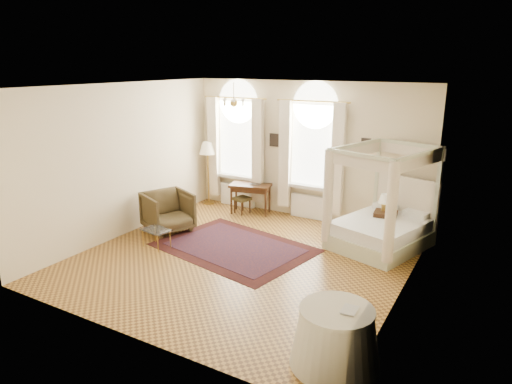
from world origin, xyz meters
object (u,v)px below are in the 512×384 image
(writing_desk, at_px, (250,189))
(canopy_bed, at_px, (380,225))
(nightstand, at_px, (385,226))
(coffee_table, at_px, (156,231))
(side_table, at_px, (336,337))
(stool, at_px, (242,200))
(armchair, at_px, (168,211))
(floor_lamp, at_px, (208,151))

(writing_desk, bearing_deg, canopy_bed, -9.53)
(nightstand, xyz_separation_m, coffee_table, (-4.01, -2.67, 0.02))
(nightstand, relative_size, side_table, 0.58)
(writing_desk, xyz_separation_m, coffee_table, (-0.57, -2.88, -0.30))
(stool, distance_m, armchair, 2.06)
(canopy_bed, distance_m, side_table, 4.13)
(floor_lamp, bearing_deg, armchair, -79.17)
(nightstand, relative_size, floor_lamp, 0.39)
(writing_desk, bearing_deg, nightstand, -3.51)
(nightstand, distance_m, side_table, 4.50)
(canopy_bed, distance_m, nightstand, 0.39)
(nightstand, height_order, coffee_table, nightstand)
(stool, xyz_separation_m, armchair, (-0.82, -1.89, 0.10))
(side_table, bearing_deg, armchair, 151.70)
(side_table, bearing_deg, writing_desk, 130.43)
(nightstand, height_order, floor_lamp, floor_lamp)
(armchair, xyz_separation_m, coffee_table, (0.43, -0.89, -0.10))
(stool, height_order, coffee_table, stool)
(nightstand, xyz_separation_m, armchair, (-4.45, -1.78, 0.12))
(nightstand, xyz_separation_m, floor_lamp, (-4.86, 0.39, 1.11))
(canopy_bed, xyz_separation_m, armchair, (-4.44, -1.41, -0.03))
(nightstand, distance_m, stool, 3.63)
(canopy_bed, relative_size, stool, 5.03)
(stool, bearing_deg, coffee_table, -97.92)
(armchair, bearing_deg, coffee_table, -129.84)
(canopy_bed, height_order, nightstand, canopy_bed)
(writing_desk, height_order, stool, writing_desk)
(stool, xyz_separation_m, coffee_table, (-0.39, -2.77, -0.00))
(writing_desk, xyz_separation_m, floor_lamp, (-1.42, 0.17, 0.79))
(nightstand, relative_size, stool, 1.46)
(canopy_bed, xyz_separation_m, floor_lamp, (-4.86, 0.75, 0.97))
(writing_desk, distance_m, side_table, 6.15)
(canopy_bed, height_order, writing_desk, canopy_bed)
(canopy_bed, distance_m, floor_lamp, 5.01)
(floor_lamp, bearing_deg, nightstand, -4.53)
(writing_desk, xyz_separation_m, stool, (-0.18, -0.11, -0.30))
(nightstand, bearing_deg, side_table, -83.10)
(canopy_bed, height_order, side_table, canopy_bed)
(armchair, distance_m, coffee_table, 0.99)
(nightstand, height_order, side_table, side_table)
(writing_desk, distance_m, armchair, 2.24)
(nightstand, relative_size, coffee_table, 1.06)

